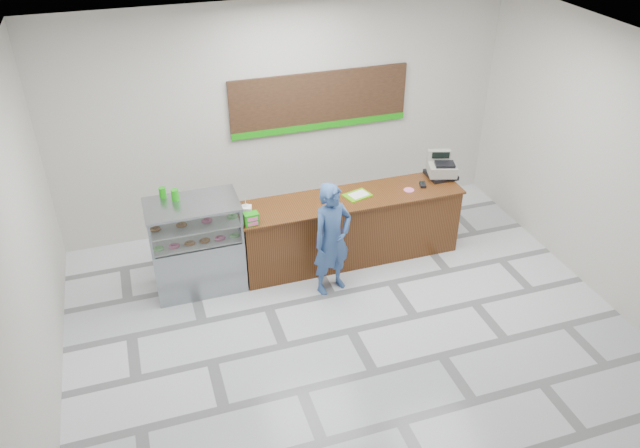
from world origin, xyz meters
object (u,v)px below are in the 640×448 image
object	(u,v)px
display_case	(196,245)
cash_register	(441,168)
customer	(332,239)
sales_counter	(350,228)
serving_tray	(358,195)

from	to	relation	value
display_case	cash_register	xyz separation A→B (m)	(3.72, 0.18, 0.50)
cash_register	customer	bearing A→B (deg)	-140.82
sales_counter	cash_register	size ratio (longest dim) A/B	6.25
cash_register	sales_counter	bearing A→B (deg)	-155.94
cash_register	serving_tray	world-z (taller)	cash_register
display_case	serving_tray	xyz separation A→B (m)	(2.32, 0.00, 0.37)
cash_register	serving_tray	bearing A→B (deg)	-155.62
display_case	sales_counter	bearing A→B (deg)	0.01
display_case	customer	xyz separation A→B (m)	(1.72, -0.63, 0.14)
sales_counter	cash_register	distance (m)	1.65
sales_counter	cash_register	world-z (taller)	cash_register
display_case	cash_register	world-z (taller)	cash_register
customer	display_case	bearing A→B (deg)	142.90
serving_tray	sales_counter	bearing A→B (deg)	166.48
sales_counter	customer	distance (m)	0.85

